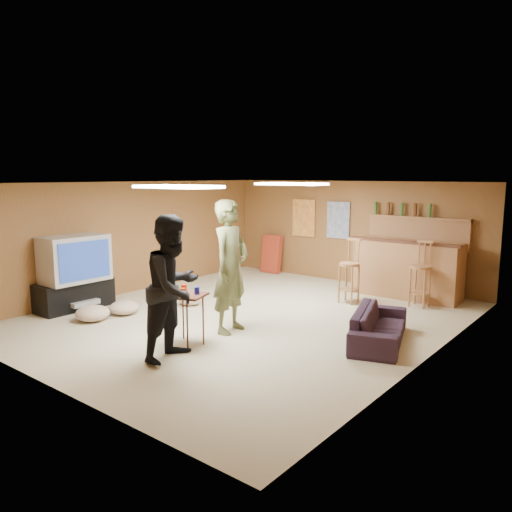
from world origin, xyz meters
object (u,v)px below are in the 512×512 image
Objects in this scene: bar_counter at (407,269)px; tray_table at (185,319)px; sofa at (379,326)px; person_olive at (231,267)px; tv_body at (75,259)px; person_black at (174,288)px.

bar_counter is 4.73m from tray_table.
person_olive is at bearing 96.75° from sofa.
person_black is at bearing -9.53° from tv_body.
person_olive is at bearing 83.43° from tray_table.
sofa is 2.71m from tray_table.
person_olive reaches higher than tv_body.
person_black is at bearing -58.32° from tray_table.
tv_body is at bearing 90.52° from sofa.
bar_counter is 3.92m from person_olive.
person_olive is (-1.23, -3.70, 0.44)m from bar_counter.
person_black is 2.91m from sofa.
sofa is at bearing -75.22° from bar_counter.
tv_body reaches higher than tray_table.
bar_counter is 2.79× the size of tray_table.
tray_table is at bearing 112.21° from sofa.
tv_body is 1.53× the size of tray_table.
bar_counter is 1.01× the size of person_olive.
tv_body is at bearing 71.50° from person_black.
tray_table is (-0.27, 0.43, -0.57)m from person_black.
person_black is at bearing 178.40° from person_olive.
bar_counter is 2.89m from sofa.
bar_counter is 1.22× the size of sofa.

